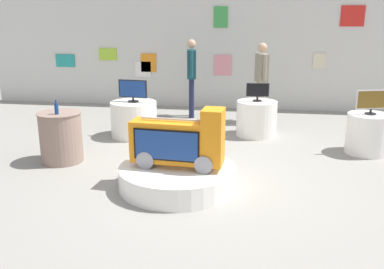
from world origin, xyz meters
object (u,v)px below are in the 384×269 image
object	(u,v)px
display_pedestal_right_rear	(134,119)
tv_on_left_rear	(258,91)
tv_on_right_rear	(133,90)
tv_on_center_rear	(372,101)
main_display_pedestal	(178,177)
novelty_firetruck_tv	(179,143)
side_table_round	(61,137)
bottle_on_side_table	(56,108)
display_pedestal_center_rear	(368,134)
shopper_browsing_rear	(192,72)
shopper_browsing_near_truck	(261,76)
display_pedestal_left_rear	(256,118)

from	to	relation	value
display_pedestal_right_rear	tv_on_left_rear	bearing A→B (deg)	10.06
display_pedestal_right_rear	tv_on_right_rear	size ratio (longest dim) A/B	1.57
tv_on_center_rear	main_display_pedestal	bearing A→B (deg)	-146.09
novelty_firetruck_tv	side_table_round	xyz separation A→B (m)	(-2.07, 0.78, -0.23)
main_display_pedestal	display_pedestal_right_rear	xyz separation A→B (m)	(-1.31, 2.40, 0.19)
tv_on_left_rear	tv_on_right_rear	bearing A→B (deg)	-169.84
tv_on_left_rear	bottle_on_side_table	size ratio (longest dim) A/B	1.94
display_pedestal_center_rear	shopper_browsing_rear	world-z (taller)	shopper_browsing_rear
novelty_firetruck_tv	shopper_browsing_rear	world-z (taller)	shopper_browsing_rear
tv_on_center_rear	display_pedestal_right_rear	xyz separation A→B (m)	(-4.25, 0.43, -0.57)
tv_on_center_rear	novelty_firetruck_tv	bearing A→B (deg)	-145.75
display_pedestal_center_rear	tv_on_center_rear	bearing A→B (deg)	-104.63
side_table_round	shopper_browsing_near_truck	size ratio (longest dim) A/B	0.47
display_pedestal_left_rear	display_pedestal_right_rear	xyz separation A→B (m)	(-2.36, -0.42, 0.00)
novelty_firetruck_tv	bottle_on_side_table	size ratio (longest dim) A/B	5.65
bottle_on_side_table	shopper_browsing_near_truck	xyz separation A→B (m)	(3.13, 3.25, 0.11)
tv_on_center_rear	tv_on_right_rear	distance (m)	4.27
main_display_pedestal	side_table_round	distance (m)	2.20
main_display_pedestal	tv_on_center_rear	distance (m)	3.62
tv_on_left_rear	shopper_browsing_rear	size ratio (longest dim) A/B	0.25
main_display_pedestal	bottle_on_side_table	distance (m)	2.25
tv_on_right_rear	tv_on_left_rear	bearing A→B (deg)	10.16
side_table_round	shopper_browsing_rear	distance (m)	3.83
novelty_firetruck_tv	display_pedestal_left_rear	distance (m)	3.02
display_pedestal_right_rear	novelty_firetruck_tv	bearing A→B (deg)	-60.95
tv_on_center_rear	bottle_on_side_table	distance (m)	5.12
side_table_round	shopper_browsing_rear	world-z (taller)	shopper_browsing_rear
main_display_pedestal	novelty_firetruck_tv	size ratio (longest dim) A/B	1.27
tv_on_center_rear	display_pedestal_right_rear	world-z (taller)	tv_on_center_rear
display_pedestal_center_rear	shopper_browsing_near_truck	distance (m)	2.74
display_pedestal_center_rear	tv_on_right_rear	world-z (taller)	tv_on_right_rear
tv_on_center_rear	side_table_round	world-z (taller)	tv_on_center_rear
main_display_pedestal	shopper_browsing_rear	world-z (taller)	shopper_browsing_rear
display_pedestal_center_rear	tv_on_right_rear	xyz separation A→B (m)	(-4.25, 0.42, 0.57)
tv_on_right_rear	bottle_on_side_table	bearing A→B (deg)	-112.18
display_pedestal_left_rear	tv_on_right_rear	size ratio (longest dim) A/B	1.38
display_pedestal_center_rear	shopper_browsing_rear	xyz separation A→B (m)	(-3.39, 2.22, 0.70)
display_pedestal_center_rear	shopper_browsing_rear	size ratio (longest dim) A/B	0.41
display_pedestal_right_rear	main_display_pedestal	bearing A→B (deg)	-61.30
bottle_on_side_table	shopper_browsing_rear	xyz separation A→B (m)	(1.56, 3.53, 0.14)
display_pedestal_left_rear	tv_on_center_rear	world-z (taller)	tv_on_center_rear
main_display_pedestal	display_pedestal_left_rear	distance (m)	3.01
main_display_pedestal	tv_on_left_rear	xyz separation A→B (m)	(1.05, 2.82, 0.73)
display_pedestal_right_rear	shopper_browsing_rear	xyz separation A→B (m)	(0.86, 1.80, 0.70)
side_table_round	shopper_browsing_near_truck	xyz separation A→B (m)	(3.16, 3.14, 0.60)
novelty_firetruck_tv	side_table_round	distance (m)	2.22
display_pedestal_center_rear	side_table_round	bearing A→B (deg)	-166.39
display_pedestal_right_rear	shopper_browsing_rear	bearing A→B (deg)	64.52
side_table_round	bottle_on_side_table	size ratio (longest dim) A/B	3.62
main_display_pedestal	tv_on_left_rear	size ratio (longest dim) A/B	3.69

